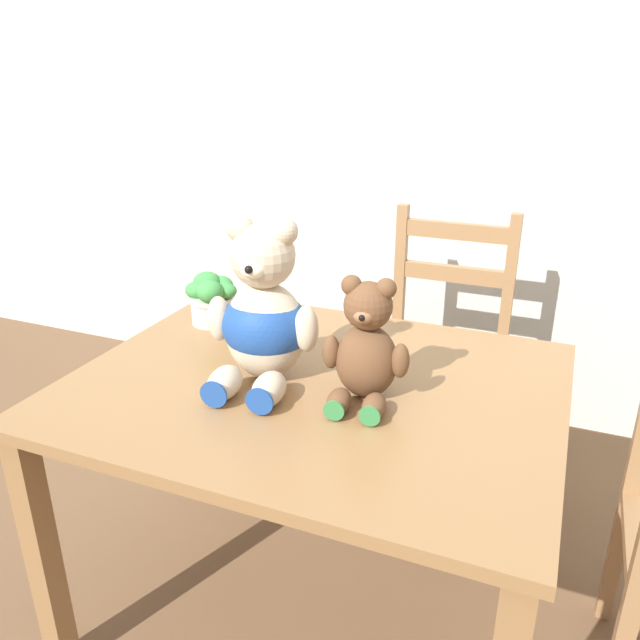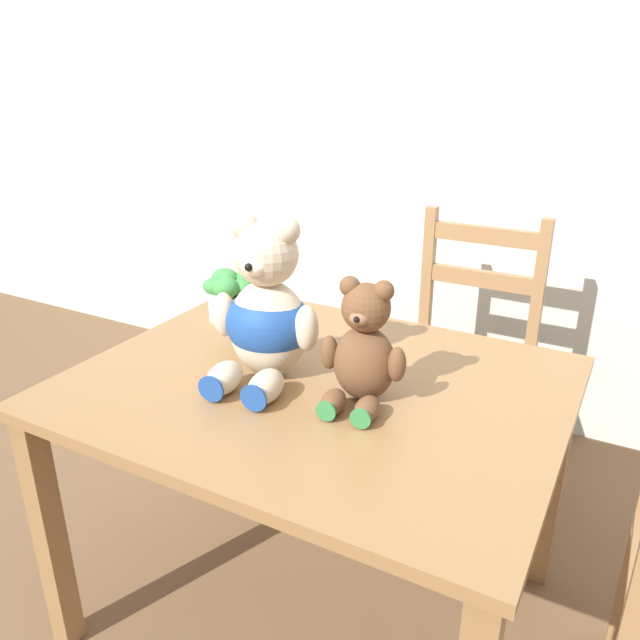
{
  "view_description": "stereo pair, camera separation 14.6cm",
  "coord_description": "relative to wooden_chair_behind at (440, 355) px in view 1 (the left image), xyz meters",
  "views": [
    {
      "loc": [
        0.54,
        -0.8,
        1.47
      ],
      "look_at": [
        0.02,
        0.46,
        0.92
      ],
      "focal_mm": 35.0,
      "sensor_mm": 36.0,
      "label": 1
    },
    {
      "loc": [
        0.67,
        -0.73,
        1.47
      ],
      "look_at": [
        0.02,
        0.46,
        0.92
      ],
      "focal_mm": 35.0,
      "sensor_mm": 36.0,
      "label": 2
    }
  ],
  "objects": [
    {
      "name": "teddy_bear_right",
      "position": [
        -0.01,
        -0.86,
        0.39
      ],
      "size": [
        0.21,
        0.21,
        0.3
      ],
      "rotation": [
        0.0,
        0.0,
        3.24
      ],
      "color": "brown",
      "rests_on": "dining_table"
    },
    {
      "name": "potted_plant",
      "position": [
        -0.59,
        -0.6,
        0.35
      ],
      "size": [
        0.16,
        0.16,
        0.15
      ],
      "color": "beige",
      "rests_on": "dining_table"
    },
    {
      "name": "dining_table",
      "position": [
        -0.15,
        -0.83,
        0.17
      ],
      "size": [
        1.19,
        0.95,
        0.74
      ],
      "color": "olive",
      "rests_on": "ground_plane"
    },
    {
      "name": "teddy_bear_left",
      "position": [
        -0.27,
        -0.86,
        0.43
      ],
      "size": [
        0.29,
        0.31,
        0.41
      ],
      "rotation": [
        0.0,
        0.0,
        3.24
      ],
      "color": "beige",
      "rests_on": "dining_table"
    },
    {
      "name": "wall_back",
      "position": [
        -0.15,
        0.52,
        0.83
      ],
      "size": [
        8.0,
        0.04,
        2.6
      ],
      "primitive_type": "cube",
      "color": "silver",
      "rests_on": "ground_plane"
    },
    {
      "name": "wooden_chair_behind",
      "position": [
        0.0,
        0.0,
        0.0
      ],
      "size": [
        0.45,
        0.43,
        1.0
      ],
      "rotation": [
        0.0,
        0.0,
        3.14
      ],
      "color": "#997047",
      "rests_on": "ground_plane"
    }
  ]
}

